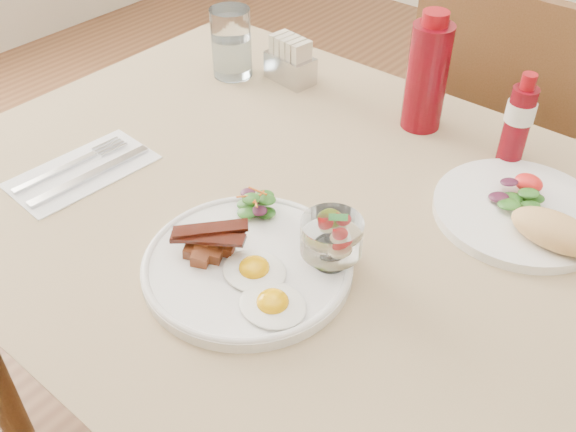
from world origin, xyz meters
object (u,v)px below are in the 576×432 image
(fruit_cup, at_px, (332,237))
(water_glass, at_px, (232,47))
(chair_far, at_px, (508,156))
(main_plate, at_px, (248,266))
(sugar_caddy, at_px, (290,62))
(table, at_px, (339,268))
(hot_sauce_bottle, at_px, (518,122))
(ketchup_bottle, at_px, (427,75))
(second_plate, at_px, (528,214))

(fruit_cup, height_order, water_glass, water_glass)
(chair_far, height_order, main_plate, chair_far)
(sugar_caddy, bearing_deg, main_plate, -48.68)
(table, bearing_deg, fruit_cup, -63.98)
(water_glass, bearing_deg, sugar_caddy, 26.74)
(main_plate, bearing_deg, hot_sauce_bottle, 70.89)
(table, distance_m, water_glass, 0.52)
(water_glass, bearing_deg, chair_far, 43.80)
(ketchup_bottle, height_order, water_glass, ketchup_bottle)
(chair_far, xyz_separation_m, water_glass, (-0.44, -0.43, 0.29))
(table, relative_size, sugar_caddy, 12.84)
(water_glass, bearing_deg, second_plate, -5.87)
(chair_far, xyz_separation_m, hot_sauce_bottle, (0.12, -0.37, 0.30))
(chair_far, distance_m, ketchup_bottle, 0.48)
(main_plate, distance_m, second_plate, 0.41)
(main_plate, height_order, water_glass, water_glass)
(table, height_order, second_plate, second_plate)
(ketchup_bottle, bearing_deg, main_plate, -88.27)
(second_plate, bearing_deg, chair_far, 112.46)
(table, height_order, sugar_caddy, sugar_caddy)
(table, distance_m, second_plate, 0.29)
(chair_far, bearing_deg, hot_sauce_bottle, -72.39)
(second_plate, bearing_deg, water_glass, 174.13)
(main_plate, xyz_separation_m, second_plate, (0.25, 0.33, 0.01))
(second_plate, xyz_separation_m, water_glass, (-0.65, 0.07, 0.04))
(chair_far, xyz_separation_m, second_plate, (0.20, -0.49, 0.24))
(main_plate, height_order, sugar_caddy, sugar_caddy)
(second_plate, xyz_separation_m, sugar_caddy, (-0.54, 0.12, 0.02))
(fruit_cup, bearing_deg, main_plate, -141.23)
(fruit_cup, xyz_separation_m, second_plate, (0.16, 0.26, -0.04))
(fruit_cup, bearing_deg, second_plate, 58.47)
(water_glass, bearing_deg, hot_sauce_bottle, 6.08)
(chair_far, distance_m, fruit_cup, 0.81)
(main_plate, bearing_deg, table, 75.28)
(fruit_cup, xyz_separation_m, sugar_caddy, (-0.38, 0.38, -0.02))
(sugar_caddy, xyz_separation_m, water_glass, (-0.11, -0.05, 0.02))
(fruit_cup, bearing_deg, table, 116.02)
(hot_sauce_bottle, bearing_deg, fruit_cup, -100.62)
(main_plate, relative_size, second_plate, 1.09)
(ketchup_bottle, bearing_deg, water_glass, -169.56)
(chair_far, relative_size, ketchup_bottle, 4.49)
(fruit_cup, bearing_deg, water_glass, 146.15)
(table, distance_m, main_plate, 0.19)
(second_plate, distance_m, hot_sauce_bottle, 0.17)
(fruit_cup, distance_m, hot_sauce_bottle, 0.39)
(chair_far, relative_size, hot_sauce_bottle, 5.81)
(hot_sauce_bottle, bearing_deg, ketchup_bottle, 176.04)
(water_glass, bearing_deg, fruit_cup, -33.85)
(ketchup_bottle, xyz_separation_m, water_glass, (-0.39, -0.07, -0.04))
(hot_sauce_bottle, distance_m, water_glass, 0.56)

